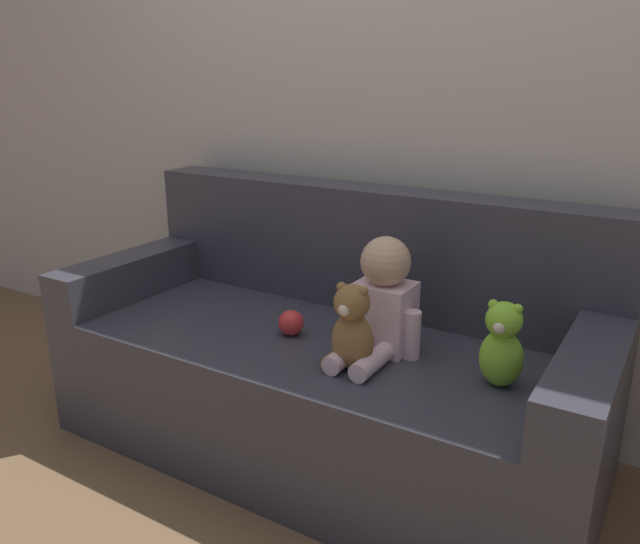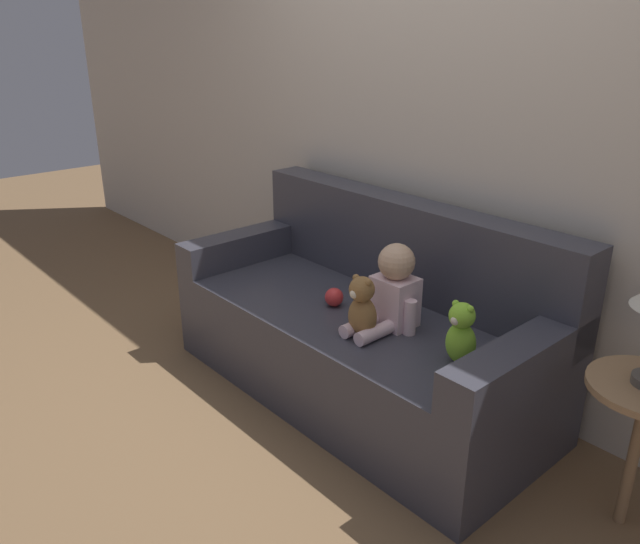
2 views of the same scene
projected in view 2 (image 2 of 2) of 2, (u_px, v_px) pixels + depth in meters
ground_plane at (355, 391)px, 3.07m from camera, size 12.00×12.00×0.00m
wall_back at (438, 113)px, 2.90m from camera, size 8.00×0.05×2.60m
couch at (365, 330)px, 2.99m from camera, size 1.87×0.83×0.91m
person_baby at (392, 292)px, 2.67m from camera, size 0.27×0.34×0.37m
teddy_bear_brown at (362, 309)px, 2.59m from camera, size 0.16×0.12×0.27m
plush_toy_side at (461, 333)px, 2.39m from camera, size 0.12×0.12×0.26m
toy_ball at (334, 297)px, 2.91m from camera, size 0.09×0.09×0.09m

